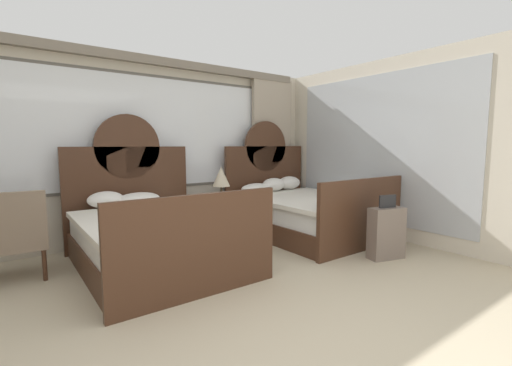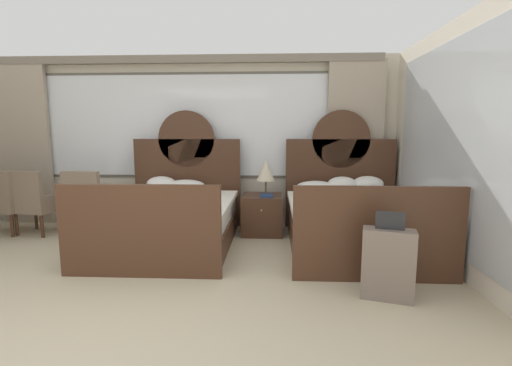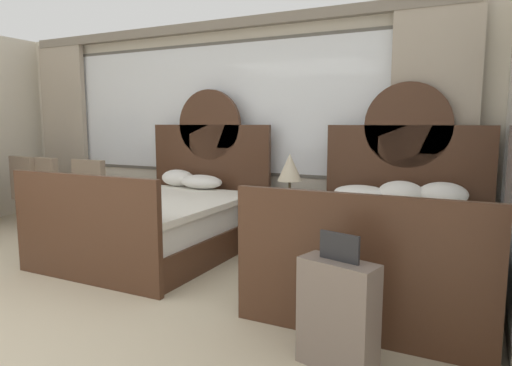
{
  "view_description": "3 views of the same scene",
  "coord_description": "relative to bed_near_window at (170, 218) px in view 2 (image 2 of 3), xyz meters",
  "views": [
    {
      "loc": [
        -1.37,
        -1.36,
        1.42
      ],
      "look_at": [
        1.34,
        2.31,
        0.91
      ],
      "focal_mm": 24.26,
      "sensor_mm": 36.0,
      "label": 1
    },
    {
      "loc": [
        1.4,
        -2.04,
        1.49
      ],
      "look_at": [
        1.2,
        2.12,
        0.9
      ],
      "focal_mm": 24.98,
      "sensor_mm": 36.0,
      "label": 2
    },
    {
      "loc": [
        3.09,
        -1.32,
        1.41
      ],
      "look_at": [
        1.31,
        2.29,
        0.87
      ],
      "focal_mm": 31.3,
      "sensor_mm": 36.0,
      "label": 3
    }
  ],
  "objects": [
    {
      "name": "ground_plane",
      "position": [
        -0.04,
        -2.53,
        -0.37
      ],
      "size": [
        24.0,
        24.0,
        0.0
      ],
      "primitive_type": "plane",
      "color": "#BCAD8E"
    },
    {
      "name": "wall_back_window",
      "position": [
        -0.04,
        1.2,
        1.06
      ],
      "size": [
        6.68,
        0.22,
        2.7
      ],
      "color": "beige",
      "rests_on": "ground_plane"
    },
    {
      "name": "wall_right_mirror",
      "position": [
        3.33,
        -0.94,
        0.98
      ],
      "size": [
        0.08,
        4.33,
        2.7
      ],
      "color": "beige",
      "rests_on": "ground_plane"
    },
    {
      "name": "bed_near_window",
      "position": [
        0.0,
        0.0,
        0.0
      ],
      "size": [
        1.68,
        2.15,
        1.83
      ],
      "color": "#472B1C",
      "rests_on": "ground_plane"
    },
    {
      "name": "bed_near_mirror",
      "position": [
        2.41,
        0.01,
        0.01
      ],
      "size": [
        1.68,
        2.15,
        1.83
      ],
      "color": "#472B1C",
      "rests_on": "ground_plane"
    },
    {
      "name": "nightstand_between_beds",
      "position": [
        1.21,
        0.6,
        -0.08
      ],
      "size": [
        0.59,
        0.62,
        0.58
      ],
      "color": "#472B1C",
      "rests_on": "ground_plane"
    },
    {
      "name": "table_lamp_on_nightstand",
      "position": [
        1.26,
        0.61,
        0.57
      ],
      "size": [
        0.27,
        0.27,
        0.51
      ],
      "color": "brown",
      "rests_on": "nightstand_between_beds"
    },
    {
      "name": "book_on_nightstand",
      "position": [
        1.28,
        0.48,
        0.23
      ],
      "size": [
        0.18,
        0.26,
        0.03
      ],
      "color": "navy",
      "rests_on": "nightstand_between_beds"
    },
    {
      "name": "armchair_by_window_left",
      "position": [
        -1.32,
        0.38,
        0.14
      ],
      "size": [
        0.57,
        0.57,
        0.95
      ],
      "color": "#84705B",
      "rests_on": "ground_plane"
    },
    {
      "name": "armchair_by_window_centre",
      "position": [
        -2.11,
        0.38,
        0.14
      ],
      "size": [
        0.62,
        0.62,
        0.95
      ],
      "color": "#84705B",
      "rests_on": "ground_plane"
    },
    {
      "name": "armchair_by_window_right",
      "position": [
        -2.57,
        0.38,
        0.14
      ],
      "size": [
        0.61,
        0.61,
        0.95
      ],
      "color": "#84705B",
      "rests_on": "ground_plane"
    },
    {
      "name": "suitcase_on_floor",
      "position": [
        2.4,
        -1.47,
        -0.04
      ],
      "size": [
        0.48,
        0.31,
        0.8
      ],
      "color": "#75665B",
      "rests_on": "ground_plane"
    }
  ]
}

